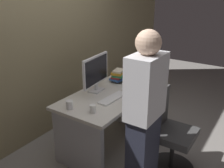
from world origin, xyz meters
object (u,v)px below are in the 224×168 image
book_stack (118,76)px  cell_phone (140,85)px  keyboard (113,98)px  person_at_desk (144,117)px  desk (109,111)px  office_chair (169,135)px  cup_by_monitor (70,105)px  mouse (125,89)px  monitor (96,72)px  cup_near_keyboard (93,109)px

book_stack → cell_phone: 0.34m
keyboard → person_at_desk: bearing=-119.6°
desk → book_stack: size_ratio=5.93×
office_chair → person_at_desk: (-0.47, 0.08, 0.41)m
cup_by_monitor → mouse: bearing=-17.3°
office_chair → keyboard: (-0.08, 0.69, 0.30)m
keyboard → cup_by_monitor: cup_by_monitor is taller
cup_by_monitor → keyboard: bearing=-28.1°
mouse → cell_phone: 0.27m
keyboard → mouse: size_ratio=4.30×
office_chair → person_at_desk: person_at_desk is taller
desk → mouse: (0.22, -0.10, 0.25)m
monitor → cup_near_keyboard: size_ratio=6.23×
cup_near_keyboard → person_at_desk: bearing=-88.5°
keyboard → mouse: 0.29m
keyboard → cell_phone: 0.56m
keyboard → book_stack: (0.53, 0.26, 0.07)m
office_chair → book_stack: size_ratio=4.20×
person_at_desk → mouse: person_at_desk is taller
book_stack → keyboard: bearing=-153.3°
cup_by_monitor → cell_phone: bearing=-16.9°
mouse → cup_near_keyboard: bearing=-178.0°
office_chair → cell_phone: 0.84m
desk → cup_by_monitor: (-0.54, 0.14, 0.28)m
office_chair → person_at_desk: size_ratio=0.57×
person_at_desk → mouse: (0.68, 0.62, -0.10)m
mouse → cell_phone: (0.26, -0.08, -0.01)m
monitor → cup_by_monitor: 0.60m
cup_near_keyboard → cell_phone: size_ratio=0.60×
cup_near_keyboard → book_stack: 0.97m
desk → mouse: bearing=-24.8°
desk → office_chair: office_chair is taller
person_at_desk → cup_by_monitor: person_at_desk is taller
desk → cell_phone: 0.56m
cup_by_monitor → monitor: bearing=6.2°
office_chair → book_stack: bearing=65.0°
desk → office_chair: size_ratio=1.41×
cup_near_keyboard → book_stack: size_ratio=0.39×
mouse → office_chair: bearing=-106.7°
office_chair → cell_phone: bearing=52.8°
office_chair → monitor: monitor is taller
office_chair → cup_by_monitor: bearing=120.5°
office_chair → keyboard: size_ratio=2.19×
person_at_desk → cup_near_keyboard: bearing=91.5°
mouse → cup_near_keyboard: 0.70m
person_at_desk → monitor: 1.04m
desk → book_stack: (0.45, 0.15, 0.31)m
desk → person_at_desk: size_ratio=0.81×
person_at_desk → cup_near_keyboard: size_ratio=18.91×
cup_near_keyboard → book_stack: bearing=16.5°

